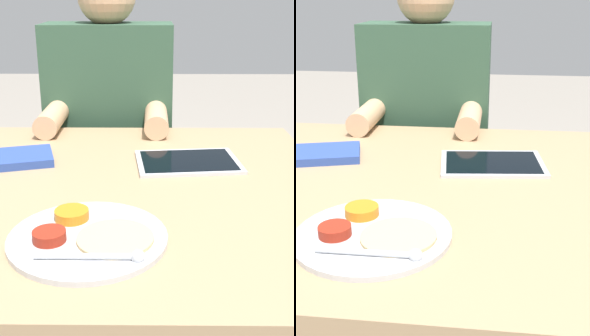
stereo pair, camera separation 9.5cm
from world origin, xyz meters
The scene contains 5 objects.
dining_table centered at (0.00, 0.00, 0.37)m, with size 1.07×0.91×0.75m.
thali_tray centered at (0.02, -0.24, 0.76)m, with size 0.27×0.27×0.03m.
red_notebook centered at (-0.21, 0.14, 0.76)m, with size 0.22×0.18×0.02m.
tablet_device centered at (0.22, 0.14, 0.75)m, with size 0.26×0.20×0.01m.
person_diner centered at (-0.01, 0.62, 0.57)m, with size 0.42×0.41×1.23m.
Camera 2 is at (0.22, -0.93, 1.14)m, focal length 50.00 mm.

